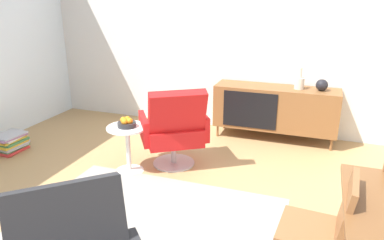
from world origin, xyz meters
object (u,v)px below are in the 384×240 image
Objects in this scene: side_table_round at (128,144)px; vase_sculptural_dark at (299,82)px; dining_chair_near_window at (322,231)px; sideboard at (275,108)px; magazine_stack at (10,143)px; fruit_bowl at (127,123)px; vase_cobalt at (322,85)px; lounge_chair_red at (174,128)px.

vase_sculptural_dark is at bearing 42.48° from side_table_round.
dining_chair_near_window is 1.65× the size of side_table_round.
sideboard reaches higher than magazine_stack.
sideboard is 0.46m from vase_sculptural_dark.
fruit_bowl is 1.72m from magazine_stack.
sideboard is 10.80× the size of vase_cobalt.
vase_cobalt reaches higher than fruit_bowl.
lounge_chair_red is at bearing 32.19° from fruit_bowl.
side_table_round is (-1.38, -1.51, -0.12)m from sideboard.
dining_chair_near_window reaches higher than side_table_round.
fruit_bowl is (-1.38, -1.51, 0.12)m from sideboard.
lounge_chair_red is (-1.22, -1.24, -0.34)m from vase_sculptural_dark.
fruit_bowl is at bearing -165.90° from side_table_round.
vase_sculptural_dark is 2.71m from dining_chair_near_window.
fruit_bowl is at bearing -147.81° from lounge_chair_red.
dining_chair_near_window is 3.86m from magazine_stack.
fruit_bowl is at bearing 1.04° from magazine_stack.
lounge_chair_red is 1.82× the size of side_table_round.
vase_cobalt is at bearing 23.32° from magazine_stack.
lounge_chair_red is at bearing 8.31° from magazine_stack.
vase_cobalt is 0.17× the size of dining_chair_near_window.
lounge_chair_red is at bearing -140.24° from vase_cobalt.
sideboard is 1.55m from lounge_chair_red.
fruit_bowl is (-2.02, 1.14, 0.09)m from dining_chair_near_window.
vase_cobalt is 0.28× the size of side_table_round.
lounge_chair_red is at bearing 32.24° from side_table_round.
dining_chair_near_window is at bearing -29.60° from side_table_round.
sideboard is 2.05m from side_table_round.
sideboard is at bearing -179.61° from vase_sculptural_dark.
lounge_chair_red reaches higher than magazine_stack.
vase_cobalt is 0.27m from vase_sculptural_dark.
vase_sculptural_dark reaches higher than dining_chair_near_window.
vase_sculptural_dark is 3.72m from magazine_stack.
side_table_round is at bearing 1.05° from magazine_stack.
magazine_stack is at bearing -156.68° from vase_cobalt.
vase_cobalt is 0.37× the size of magazine_stack.
vase_sculptural_dark is 1.77m from lounge_chair_red.
fruit_bowl reaches higher than magazine_stack.
vase_cobalt reaches higher than sideboard.
vase_cobalt is 0.74× the size of fruit_bowl.
magazine_stack is (-1.66, -0.03, -0.21)m from side_table_round.
fruit_bowl is (-0.44, -0.28, 0.10)m from lounge_chair_red.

